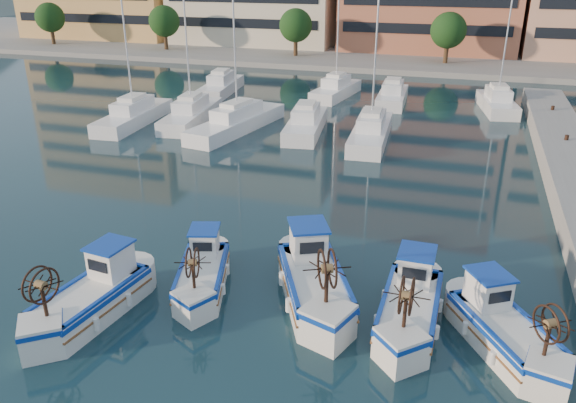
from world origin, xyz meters
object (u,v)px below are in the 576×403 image
Objects in this scene: fishing_boat_d at (410,303)px; fishing_boat_e at (503,327)px; fishing_boat_a at (93,295)px; fishing_boat_b at (202,271)px; fishing_boat_c at (314,279)px.

fishing_boat_e is (2.87, -0.42, -0.03)m from fishing_boat_d.
fishing_boat_a reaches higher than fishing_boat_e.
fishing_boat_a is 3.86m from fishing_boat_b.
fishing_boat_e is (10.37, -0.37, 0.05)m from fishing_boat_b.
fishing_boat_c reaches higher than fishing_boat_b.
fishing_boat_b is 0.92× the size of fishing_boat_d.
fishing_boat_b is at bearing 145.33° from fishing_boat_e.
fishing_boat_d is 1.02× the size of fishing_boat_e.
fishing_boat_c reaches higher than fishing_boat_d.
fishing_boat_c is 1.15× the size of fishing_boat_d.
fishing_boat_e is (6.27, -0.82, -0.11)m from fishing_boat_c.
fishing_boat_b is at bearing 51.85° from fishing_boat_a.
fishing_boat_b is 0.80× the size of fishing_boat_c.
fishing_boat_a is at bearing -152.42° from fishing_boat_b.
fishing_boat_c reaches higher than fishing_boat_e.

